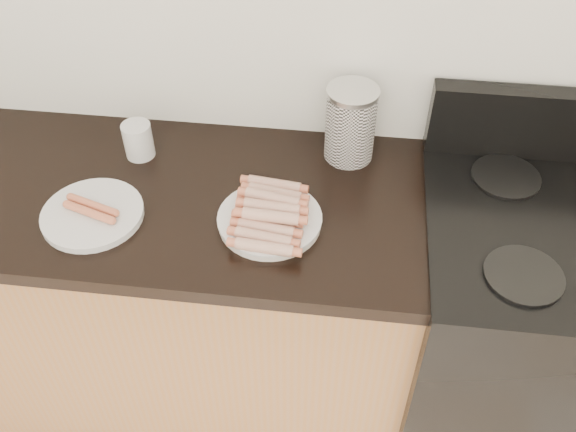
# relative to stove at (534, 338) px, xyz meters

# --- Properties ---
(cabinet_base) EXTENTS (2.20, 0.59, 0.86)m
(cabinet_base) POSITION_rel_stove_xyz_m (-1.48, 0.01, -0.03)
(cabinet_base) COLOR #8C603D
(cabinet_base) RESTS_ON floor
(counter_slab) EXTENTS (2.20, 0.62, 0.04)m
(counter_slab) POSITION_rel_stove_xyz_m (-1.48, 0.01, 0.42)
(counter_slab) COLOR black
(counter_slab) RESTS_ON cabinet_base
(stove) EXTENTS (0.76, 0.65, 0.91)m
(stove) POSITION_rel_stove_xyz_m (0.00, 0.00, 0.00)
(stove) COLOR black
(stove) RESTS_ON floor
(stove_panel) EXTENTS (0.76, 0.06, 0.20)m
(stove_panel) POSITION_rel_stove_xyz_m (0.00, 0.28, 0.55)
(stove_panel) COLOR black
(stove_panel) RESTS_ON stove
(burner_near_left) EXTENTS (0.18, 0.18, 0.01)m
(burner_near_left) POSITION_rel_stove_xyz_m (-0.17, -0.17, 0.46)
(burner_near_left) COLOR black
(burner_near_left) RESTS_ON stove
(burner_far_left) EXTENTS (0.18, 0.18, 0.01)m
(burner_far_left) POSITION_rel_stove_xyz_m (-0.17, 0.17, 0.46)
(burner_far_left) COLOR black
(burner_far_left) RESTS_ON stove
(main_plate) EXTENTS (0.28, 0.28, 0.02)m
(main_plate) POSITION_rel_stove_xyz_m (-0.77, -0.06, 0.45)
(main_plate) COLOR white
(main_plate) RESTS_ON counter_slab
(side_plate) EXTENTS (0.32, 0.32, 0.02)m
(side_plate) POSITION_rel_stove_xyz_m (-1.21, -0.09, 0.45)
(side_plate) COLOR white
(side_plate) RESTS_ON counter_slab
(hotdog_pile) EXTENTS (0.14, 0.27, 0.05)m
(hotdog_pile) POSITION_rel_stove_xyz_m (-0.77, -0.06, 0.48)
(hotdog_pile) COLOR maroon
(hotdog_pile) RESTS_ON main_plate
(plain_sausages) EXTENTS (0.14, 0.09, 0.02)m
(plain_sausages) POSITION_rel_stove_xyz_m (-1.21, -0.09, 0.47)
(plain_sausages) COLOR #DB8354
(plain_sausages) RESTS_ON side_plate
(canister) EXTENTS (0.14, 0.14, 0.21)m
(canister) POSITION_rel_stove_xyz_m (-0.59, 0.23, 0.55)
(canister) COLOR silver
(canister) RESTS_ON counter_slab
(mug) EXTENTS (0.10, 0.10, 0.10)m
(mug) POSITION_rel_stove_xyz_m (-1.16, 0.16, 0.49)
(mug) COLOR white
(mug) RESTS_ON counter_slab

